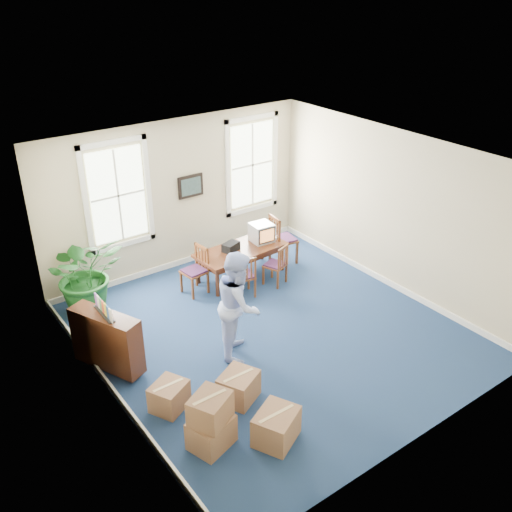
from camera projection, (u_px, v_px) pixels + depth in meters
floor at (271, 332)px, 10.25m from camera, size 6.50×6.50×0.00m
ceiling at (274, 160)px, 8.78m from camera, size 6.50×6.50×0.00m
wall_back at (177, 195)px, 11.85m from camera, size 6.50×0.00×6.50m
wall_front at (429, 347)px, 7.18m from camera, size 6.50×0.00×6.50m
wall_left at (102, 309)px, 7.95m from camera, size 0.00×6.50×6.50m
wall_right at (394, 211)px, 11.08m from camera, size 0.00×6.50×6.50m
baseboard_back at (182, 261)px, 12.54m from camera, size 6.00×0.04×0.12m
baseboard_left at (116, 394)px, 8.67m from camera, size 0.04×6.50×0.12m
baseboard_right at (385, 280)px, 11.77m from camera, size 0.04×6.50×0.12m
window_left at (118, 195)px, 11.02m from camera, size 1.40×0.12×2.20m
window_right at (252, 165)px, 12.69m from camera, size 1.40×0.12×2.20m
wall_picture at (191, 186)px, 11.90m from camera, size 0.58×0.06×0.48m
conference_table at (241, 263)px, 11.91m from camera, size 1.96×0.98×0.65m
crt_tv at (262, 232)px, 12.00m from camera, size 0.47×0.51×0.40m
game_console at (273, 237)px, 12.18m from camera, size 0.25×0.27×0.05m
equipment_bag at (231, 247)px, 11.64m from camera, size 0.40×0.33×0.18m
chair_near_left at (244, 275)px, 11.18m from camera, size 0.49×0.49×0.90m
chair_near_right at (275, 264)px, 11.59m from camera, size 0.52×0.52×0.88m
chair_end_left at (194, 271)px, 11.25m from camera, size 0.49×0.49×0.98m
chair_end_right at (284, 239)px, 12.40m from camera, size 0.57×0.57×1.12m
man at (239, 304)px, 9.33m from camera, size 1.12×1.15×1.87m
credenza at (107, 343)px, 9.11m from camera, size 0.83×1.27×0.97m
brochure_rack at (104, 311)px, 8.84m from camera, size 0.13×0.59×0.26m
potted_plant at (86, 274)px, 10.56m from camera, size 1.46×1.29×1.55m
cardboard_boxes at (220, 409)px, 7.84m from camera, size 2.02×2.02×0.89m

